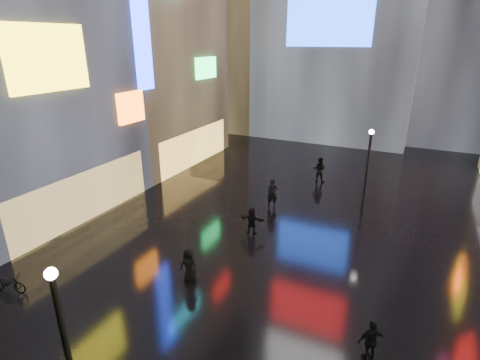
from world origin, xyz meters
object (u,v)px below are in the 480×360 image
Objects in this scene: pedestrian_3 at (371,341)px; lamp_far at (367,166)px; lamp_near at (66,345)px; bicycle at (9,283)px.

lamp_far is at bearing -113.28° from pedestrian_3.
lamp_near is 3.30× the size of pedestrian_3.
pedestrian_3 is (2.12, -12.12, -2.16)m from lamp_far.
bicycle is at bearing 158.16° from lamp_near.
lamp_near reaches higher than bicycle.
pedestrian_3 is (6.81, 5.95, -2.16)m from lamp_near.
lamp_near is 9.29m from pedestrian_3.
lamp_near is 1.00× the size of lamp_far.
bicycle is (-14.35, -2.92, -0.36)m from pedestrian_3.
lamp_far reaches higher than pedestrian_3.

